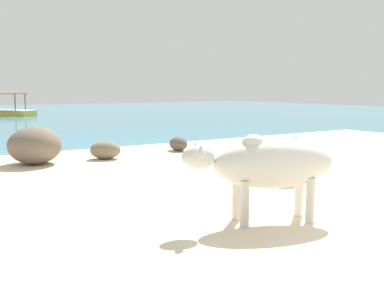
% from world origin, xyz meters
% --- Properties ---
extents(sand_beach, '(18.00, 14.00, 0.04)m').
position_xyz_m(sand_beach, '(0.00, 0.00, 0.02)').
color(sand_beach, beige).
rests_on(sand_beach, ground).
extents(water_surface, '(60.00, 36.00, 0.03)m').
position_xyz_m(water_surface, '(0.00, 22.00, 0.00)').
color(water_surface, teal).
rests_on(water_surface, ground).
extents(cow, '(1.80, 1.00, 1.02)m').
position_xyz_m(cow, '(-1.33, -0.13, 0.71)').
color(cow, beige).
rests_on(cow, sand_beach).
extents(deck_chair_far, '(0.62, 0.82, 0.68)m').
position_xyz_m(deck_chair_far, '(0.57, 1.54, 0.42)').
color(deck_chair_far, brown).
rests_on(deck_chair_far, sand_beach).
extents(shore_rock_large, '(0.83, 0.78, 0.39)m').
position_xyz_m(shore_rock_large, '(-1.19, 5.25, 0.24)').
color(shore_rock_large, '#756651').
rests_on(shore_rock_large, sand_beach).
extents(shore_rock_small, '(1.08, 1.12, 0.76)m').
position_xyz_m(shore_rock_small, '(-2.64, 5.39, 0.42)').
color(shore_rock_small, '#6B5B4C').
rests_on(shore_rock_small, sand_beach).
extents(shore_rock_flat, '(0.47, 0.61, 0.34)m').
position_xyz_m(shore_rock_flat, '(0.81, 5.49, 0.21)').
color(shore_rock_flat, brown).
rests_on(shore_rock_flat, sand_beach).
extents(boat_yellow, '(3.03, 3.68, 1.29)m').
position_xyz_m(boat_yellow, '(0.09, 23.75, 0.29)').
color(boat_yellow, gold).
rests_on(boat_yellow, water_surface).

